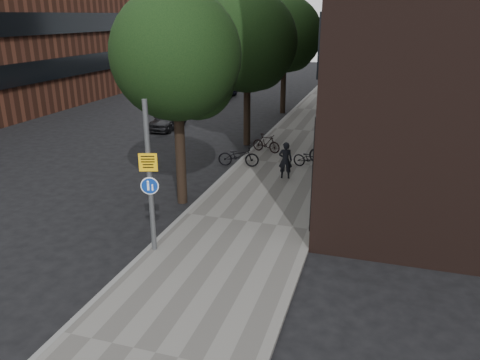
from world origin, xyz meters
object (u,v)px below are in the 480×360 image
at_px(signpost, 150,177).
at_px(pedestrian, 285,160).
at_px(parked_car_near, 167,119).
at_px(parked_bike_facade_near, 311,159).

bearing_deg(signpost, pedestrian, 54.79).
relative_size(pedestrian, parked_car_near, 0.45).
height_order(pedestrian, parked_bike_facade_near, pedestrian).
distance_m(signpost, parked_car_near, 15.88).
distance_m(signpost, parked_bike_facade_near, 9.63).
relative_size(signpost, parked_bike_facade_near, 2.66).
bearing_deg(parked_bike_facade_near, parked_car_near, 75.41).
bearing_deg(parked_bike_facade_near, pedestrian, 169.15).
xyz_separation_m(parked_bike_facade_near, parked_car_near, (-9.55, 5.48, 0.03)).
bearing_deg(signpost, parked_bike_facade_near, 53.18).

